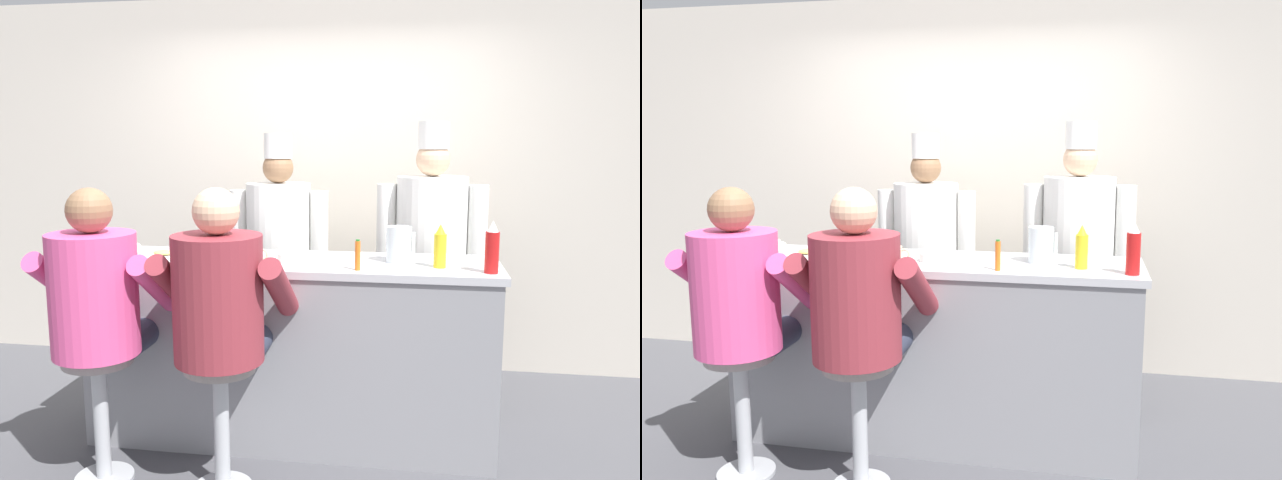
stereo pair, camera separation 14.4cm
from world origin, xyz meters
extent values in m
plane|color=#4C4C51|center=(0.00, 0.00, 0.00)|extent=(20.00, 20.00, 0.00)
cube|color=beige|center=(0.00, 1.58, 1.35)|extent=(10.00, 0.06, 2.70)
cube|color=gray|center=(0.00, 0.31, 0.49)|extent=(2.22, 0.60, 0.99)
cube|color=#BCBCC1|center=(0.00, 0.31, 1.01)|extent=(2.26, 0.62, 0.04)
cylinder|color=red|center=(1.05, 0.13, 1.13)|extent=(0.07, 0.07, 0.21)
cone|color=white|center=(1.05, 0.13, 1.26)|extent=(0.06, 0.06, 0.06)
cylinder|color=yellow|center=(0.80, 0.23, 1.12)|extent=(0.06, 0.06, 0.18)
cone|color=yellow|center=(0.80, 0.23, 1.23)|extent=(0.05, 0.05, 0.05)
cylinder|color=orange|center=(0.39, 0.09, 1.10)|extent=(0.03, 0.03, 0.15)
cylinder|color=#287F2D|center=(0.39, 0.09, 1.18)|extent=(0.02, 0.02, 0.01)
cylinder|color=silver|center=(0.59, 0.34, 1.13)|extent=(0.14, 0.14, 0.19)
cube|color=silver|center=(0.67, 0.34, 1.14)|extent=(0.02, 0.02, 0.12)
cylinder|color=white|center=(-0.72, 0.25, 1.04)|extent=(0.23, 0.23, 0.02)
ellipsoid|color=#E0BC60|center=(-0.72, 0.25, 1.06)|extent=(0.11, 0.08, 0.03)
cylinder|color=white|center=(0.00, 0.27, 1.05)|extent=(0.14, 0.14, 0.05)
cylinder|color=white|center=(-0.95, 0.29, 1.07)|extent=(0.08, 0.08, 0.08)
torus|color=white|center=(-0.89, 0.29, 1.08)|extent=(0.06, 0.02, 0.06)
cylinder|color=beige|center=(-0.18, 0.18, 1.07)|extent=(0.08, 0.08, 0.09)
torus|color=beige|center=(-0.13, 0.18, 1.08)|extent=(0.06, 0.01, 0.06)
cube|color=silver|center=(-0.33, 0.12, 1.09)|extent=(0.11, 0.06, 0.11)
cube|color=black|center=(-0.33, 0.09, 1.09)|extent=(0.07, 0.01, 0.04)
cylinder|color=#B2B5BA|center=(-0.84, -0.30, 0.01)|extent=(0.29, 0.29, 0.02)
cylinder|color=#B2B5BA|center=(-0.84, -0.30, 0.33)|extent=(0.07, 0.07, 0.62)
cylinder|color=gray|center=(-0.84, -0.30, 0.63)|extent=(0.34, 0.34, 0.05)
cylinder|color=#33384C|center=(-0.94, -0.09, 0.67)|extent=(0.16, 0.42, 0.16)
cylinder|color=#33384C|center=(-0.73, -0.09, 0.67)|extent=(0.16, 0.42, 0.16)
cylinder|color=#E54C8C|center=(-0.84, -0.30, 0.95)|extent=(0.42, 0.42, 0.59)
cylinder|color=#E54C8C|center=(-1.10, -0.18, 0.98)|extent=(0.11, 0.45, 0.36)
cylinder|color=#E54C8C|center=(-0.57, -0.18, 0.98)|extent=(0.11, 0.45, 0.36)
sphere|color=#8C6647|center=(-0.84, -0.30, 1.36)|extent=(0.22, 0.22, 0.22)
cylinder|color=#B2B5BA|center=(-0.22, -0.30, 0.33)|extent=(0.07, 0.07, 0.62)
cylinder|color=gray|center=(-0.22, -0.30, 0.63)|extent=(0.34, 0.34, 0.05)
cylinder|color=#33384C|center=(-0.33, -0.09, 0.67)|extent=(0.16, 0.42, 0.16)
cylinder|color=#33384C|center=(-0.12, -0.09, 0.67)|extent=(0.16, 0.42, 0.16)
cylinder|color=maroon|center=(-0.22, -0.30, 0.96)|extent=(0.42, 0.42, 0.60)
cylinder|color=maroon|center=(-0.49, -0.18, 0.99)|extent=(0.11, 0.45, 0.36)
cylinder|color=maroon|center=(0.04, -0.18, 0.99)|extent=(0.11, 0.45, 0.36)
sphere|color=#DBB28E|center=(-0.22, -0.30, 1.36)|extent=(0.22, 0.22, 0.22)
cube|color=#232328|center=(-0.24, 1.08, 0.40)|extent=(0.33, 0.18, 0.80)
cube|color=white|center=(-0.24, 1.03, 0.56)|extent=(0.30, 0.02, 0.48)
cylinder|color=white|center=(-0.24, 1.08, 1.10)|extent=(0.43, 0.43, 0.60)
sphere|color=#8C6647|center=(-0.24, 1.08, 1.50)|extent=(0.21, 0.21, 0.21)
cylinder|color=white|center=(-0.24, 1.08, 1.64)|extent=(0.19, 0.19, 0.17)
cylinder|color=white|center=(-0.52, 1.08, 1.09)|extent=(0.12, 0.12, 0.51)
cylinder|color=white|center=(0.03, 1.08, 1.09)|extent=(0.12, 0.12, 0.51)
cube|color=#232328|center=(0.77, 1.02, 0.42)|extent=(0.35, 0.19, 0.83)
cube|color=white|center=(0.77, 0.97, 0.58)|extent=(0.31, 0.02, 0.50)
cylinder|color=white|center=(0.77, 1.02, 1.14)|extent=(0.45, 0.45, 0.62)
sphere|color=#DBB28E|center=(0.77, 1.02, 1.56)|extent=(0.21, 0.21, 0.21)
cylinder|color=white|center=(0.77, 1.02, 1.71)|extent=(0.19, 0.19, 0.17)
cylinder|color=white|center=(0.48, 1.02, 1.14)|extent=(0.13, 0.13, 0.53)
cylinder|color=white|center=(1.06, 1.02, 1.14)|extent=(0.13, 0.13, 0.53)
camera|label=1|loc=(0.68, -3.00, 1.68)|focal=35.00mm
camera|label=2|loc=(0.82, -2.97, 1.68)|focal=35.00mm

